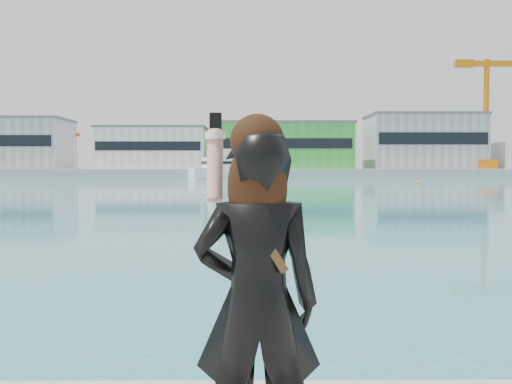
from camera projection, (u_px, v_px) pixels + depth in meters
far_quay at (250, 173)px, 133.17m from camera, size 320.00×40.00×2.00m
warehouse_grey_left at (10, 144)px, 130.41m from camera, size 26.52×16.36×11.50m
warehouse_white at (154, 148)px, 130.72m from camera, size 24.48×15.35×9.50m
warehouse_green at (284, 146)px, 130.94m from camera, size 30.60×16.36×10.50m
warehouse_grey_right at (423, 142)px, 131.15m from camera, size 25.50×15.35×12.50m
dock_crane at (492, 109)px, 124.99m from camera, size 23.00×4.00×24.00m
flagpole_left at (75, 148)px, 123.62m from camera, size 1.28×0.16×8.00m
flagpole_right at (351, 148)px, 124.11m from camera, size 1.28×0.16×8.00m
motor_yacht at (229, 168)px, 113.82m from camera, size 17.26×10.71×7.82m
buoy_near at (418, 184)px, 80.64m from camera, size 0.50×0.50×0.50m
woman at (257, 293)px, 2.93m from camera, size 0.66×0.44×1.91m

